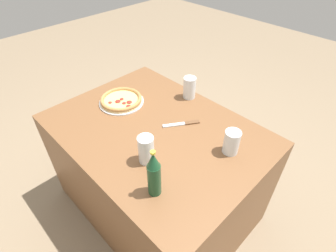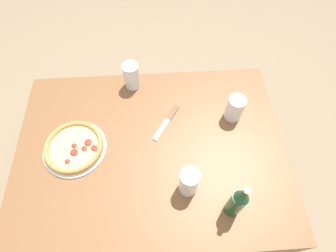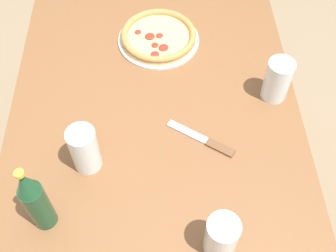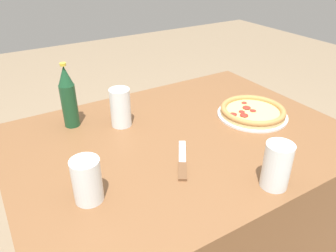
# 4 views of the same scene
# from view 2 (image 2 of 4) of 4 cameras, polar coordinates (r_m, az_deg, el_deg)

# --- Properties ---
(ground_plane) EXTENTS (8.00, 8.00, 0.00)m
(ground_plane) POSITION_cam_2_polar(r_m,az_deg,el_deg) (1.81, -2.47, -14.74)
(ground_plane) COLOR #847056
(table) EXTENTS (1.17, 0.86, 0.71)m
(table) POSITION_cam_2_polar(r_m,az_deg,el_deg) (1.48, -2.98, -10.93)
(table) COLOR brown
(table) RESTS_ON ground_plane
(pizza_margherita) EXTENTS (0.27, 0.27, 0.04)m
(pizza_margherita) POSITION_cam_2_polar(r_m,az_deg,el_deg) (1.20, -19.76, -4.34)
(pizza_margherita) COLOR silver
(pizza_margherita) RESTS_ON table
(glass_iced_tea) EXTENTS (0.08, 0.08, 0.13)m
(glass_iced_tea) POSITION_cam_2_polar(r_m,az_deg,el_deg) (1.22, 14.28, 3.58)
(glass_iced_tea) COLOR white
(glass_iced_tea) RESTS_ON table
(glass_orange_juice) EXTENTS (0.08, 0.08, 0.14)m
(glass_orange_juice) POSITION_cam_2_polar(r_m,az_deg,el_deg) (1.02, 4.54, -12.12)
(glass_orange_juice) COLOR white
(glass_orange_juice) RESTS_ON table
(glass_cola) EXTENTS (0.08, 0.08, 0.14)m
(glass_cola) POSITION_cam_2_polar(r_m,az_deg,el_deg) (1.30, -7.92, 10.62)
(glass_cola) COLOR white
(glass_cola) RESTS_ON table
(beer_bottle) EXTENTS (0.06, 0.06, 0.24)m
(beer_bottle) POSITION_cam_2_polar(r_m,az_deg,el_deg) (0.98, 14.98, -15.55)
(beer_bottle) COLOR #194728
(beer_bottle) RESTS_ON table
(knife) EXTENTS (0.13, 0.19, 0.01)m
(knife) POSITION_cam_2_polar(r_m,az_deg,el_deg) (1.21, -0.18, 1.14)
(knife) COLOR brown
(knife) RESTS_ON table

